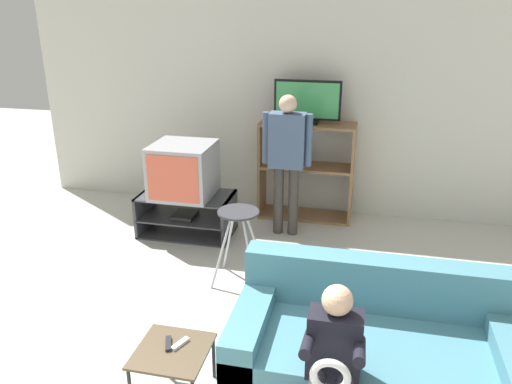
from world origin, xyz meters
The scene contains 12 objects.
wall_back centered at (0.00, 4.21, 1.30)m, with size 6.40×0.06×2.60m.
tv_stand centered at (-0.95, 3.17, 0.23)m, with size 1.02×0.58×0.46m.
television_main centered at (-0.96, 3.17, 0.75)m, with size 0.64×0.63×0.57m.
media_shelf centered at (0.27, 3.94, 0.59)m, with size 1.10×0.40×1.16m.
television_flat centered at (0.26, 3.94, 1.39)m, with size 0.76×0.20×0.49m.
folding_stool centered at (-0.12, 2.31, 0.58)m, with size 0.44×0.42×0.71m.
snack_table centered at (-0.17, 0.80, 0.31)m, with size 0.46×0.46×0.35m.
remote_control_black centered at (-0.21, 0.84, 0.36)m, with size 0.04×0.14×0.02m, color #232328.
remote_control_white centered at (-0.14, 0.86, 0.36)m, with size 0.04×0.14×0.02m, color silver.
couch centered at (1.09, 1.12, 0.29)m, with size 1.81×0.90×0.83m.
person_standing_adult centered at (0.13, 3.42, 0.94)m, with size 0.53×0.20×1.56m.
person_seated_child centered at (0.86, 0.60, 0.62)m, with size 0.33×0.43×1.03m.
Camera 1 is at (0.94, -1.64, 2.43)m, focal length 35.00 mm.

